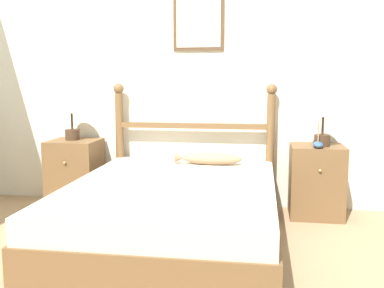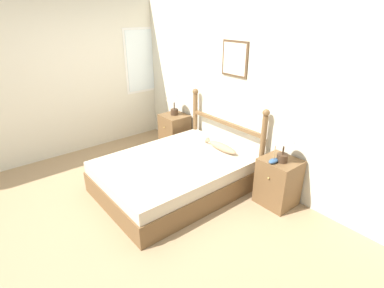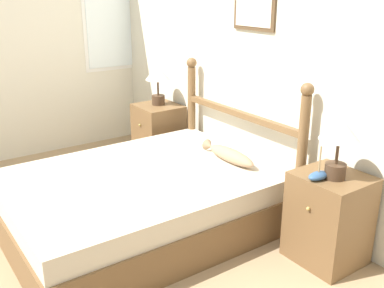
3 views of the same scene
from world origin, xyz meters
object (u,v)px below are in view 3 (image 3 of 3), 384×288
Objects in this scene: bed at (142,201)px; nightstand_left at (159,134)px; nightstand_right at (329,218)px; table_lamp_right at (339,135)px; model_boat at (318,175)px; fish_pillow at (229,155)px; table_lamp_left at (158,77)px.

nightstand_left reaches higher than bed.
nightstand_right is 0.60m from table_lamp_right.
bed is at bearing -145.41° from table_lamp_right.
model_boat reaches higher than fish_pillow.
bed is 8.91× the size of model_boat.
fish_pillow is (0.18, 0.71, 0.28)m from bed.
table_lamp_left and table_lamp_right have the same top height.
table_lamp_left reaches higher than nightstand_left.
table_lamp_right reaches higher than nightstand_right.
fish_pillow is (1.31, -0.13, -0.41)m from table_lamp_left.
bed is at bearing -143.65° from nightstand_right.
table_lamp_right is 1.04m from fish_pillow.
table_lamp_right is at bearing -1.25° from table_lamp_left.
table_lamp_right is 0.70× the size of fish_pillow.
model_boat is at bearing -96.38° from nightstand_right.
nightstand_left is 1.00× the size of nightstand_right.
nightstand_left is (-1.11, 0.81, 0.09)m from bed.
nightstand_left reaches higher than fish_pillow.
nightstand_left is at bearing 180.00° from nightstand_right.
table_lamp_left is 1.00× the size of table_lamp_right.
nightstand_right is 1.07× the size of fish_pillow.
table_lamp_left is at bearing 176.07° from model_boat.
table_lamp_left is (-2.23, 0.02, 0.60)m from nightstand_right.
bed is at bearing -36.35° from nightstand_left.
nightstand_right is at bearing 6.65° from fish_pillow.
nightstand_left is 1.53× the size of table_lamp_left.
fish_pillow is (-0.96, -0.08, -0.41)m from table_lamp_right.
table_lamp_right is (1.14, 0.78, 0.69)m from bed.
table_lamp_right is 0.28m from model_boat.
nightstand_right is at bearing 36.35° from bed.
model_boat is 0.92m from fish_pillow.
fish_pillow is at bearing -175.34° from table_lamp_right.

